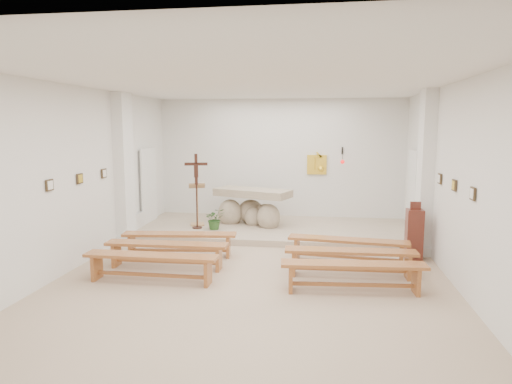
% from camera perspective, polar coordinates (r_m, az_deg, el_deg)
% --- Properties ---
extents(ground, '(7.00, 10.00, 0.00)m').
position_cam_1_polar(ground, '(8.57, -0.21, -10.36)').
color(ground, tan).
rests_on(ground, ground).
extents(wall_left, '(0.02, 10.00, 3.50)m').
position_cam_1_polar(wall_left, '(9.35, -21.88, 1.61)').
color(wall_left, silver).
rests_on(wall_left, ground).
extents(wall_right, '(0.02, 10.00, 3.50)m').
position_cam_1_polar(wall_right, '(8.41, 24.02, 0.81)').
color(wall_right, silver).
rests_on(wall_right, ground).
extents(wall_back, '(7.00, 0.02, 3.50)m').
position_cam_1_polar(wall_back, '(13.11, 3.02, 3.93)').
color(wall_back, silver).
rests_on(wall_back, ground).
extents(ceiling, '(7.00, 10.00, 0.02)m').
position_cam_1_polar(ceiling, '(8.15, -0.23, 13.56)').
color(ceiling, silver).
rests_on(ceiling, wall_back).
extents(sanctuary_platform, '(6.98, 3.00, 0.15)m').
position_cam_1_polar(sanctuary_platform, '(11.89, 2.29, -4.68)').
color(sanctuary_platform, '#B8A38D').
rests_on(sanctuary_platform, ground).
extents(pilaster_left, '(0.26, 0.55, 3.50)m').
position_cam_1_polar(pilaster_left, '(11.07, -16.16, 2.82)').
color(pilaster_left, white).
rests_on(pilaster_left, ground).
extents(pilaster_right, '(0.26, 0.55, 3.50)m').
position_cam_1_polar(pilaster_right, '(10.31, 20.41, 2.25)').
color(pilaster_right, white).
rests_on(pilaster_right, ground).
extents(gold_wall_relief, '(0.55, 0.04, 0.55)m').
position_cam_1_polar(gold_wall_relief, '(13.04, 7.61, 3.41)').
color(gold_wall_relief, yellow).
rests_on(gold_wall_relief, wall_back).
extents(sanctuary_lamp, '(0.11, 0.36, 0.44)m').
position_cam_1_polar(sanctuary_lamp, '(12.78, 10.76, 3.95)').
color(sanctuary_lamp, black).
rests_on(sanctuary_lamp, wall_back).
extents(station_frame_left_front, '(0.03, 0.20, 0.20)m').
position_cam_1_polar(station_frame_left_front, '(8.67, -24.40, 0.79)').
color(station_frame_left_front, '#3C2D1A').
rests_on(station_frame_left_front, wall_left).
extents(station_frame_left_mid, '(0.03, 0.20, 0.20)m').
position_cam_1_polar(station_frame_left_mid, '(9.52, -21.17, 1.57)').
color(station_frame_left_mid, '#3C2D1A').
rests_on(station_frame_left_mid, wall_left).
extents(station_frame_left_rear, '(0.03, 0.20, 0.20)m').
position_cam_1_polar(station_frame_left_rear, '(10.40, -18.48, 2.22)').
color(station_frame_left_rear, '#3C2D1A').
rests_on(station_frame_left_rear, wall_left).
extents(station_frame_right_front, '(0.03, 0.20, 0.20)m').
position_cam_1_polar(station_frame_right_front, '(7.64, 25.46, -0.18)').
color(station_frame_right_front, '#3C2D1A').
rests_on(station_frame_right_front, wall_right).
extents(station_frame_right_mid, '(0.03, 0.20, 0.20)m').
position_cam_1_polar(station_frame_right_mid, '(8.60, 23.52, 0.78)').
color(station_frame_right_mid, '#3C2D1A').
rests_on(station_frame_right_mid, wall_right).
extents(station_frame_right_rear, '(0.03, 0.20, 0.20)m').
position_cam_1_polar(station_frame_right_rear, '(9.56, 21.97, 1.56)').
color(station_frame_right_rear, '#3C2D1A').
rests_on(station_frame_right_rear, wall_right).
extents(radiator_left, '(0.10, 0.85, 0.52)m').
position_cam_1_polar(radiator_left, '(11.95, -14.76, -3.93)').
color(radiator_left, silver).
rests_on(radiator_left, ground).
extents(radiator_right, '(0.10, 0.85, 0.52)m').
position_cam_1_polar(radiator_right, '(11.23, 19.59, -4.91)').
color(radiator_right, silver).
rests_on(radiator_right, ground).
extents(altar, '(2.15, 1.41, 1.03)m').
position_cam_1_polar(altar, '(12.08, -0.53, -2.18)').
color(altar, tan).
rests_on(altar, sanctuary_platform).
extents(lectern, '(0.49, 0.44, 1.16)m').
position_cam_1_polar(lectern, '(12.03, -7.37, -1.45)').
color(lectern, tan).
rests_on(lectern, sanctuary_platform).
extents(crucifix_stand, '(0.57, 0.25, 1.90)m').
position_cam_1_polar(crucifix_stand, '(11.58, -7.46, 0.80)').
color(crucifix_stand, '#361911').
rests_on(crucifix_stand, sanctuary_platform).
extents(potted_plant, '(0.62, 0.59, 0.54)m').
position_cam_1_polar(potted_plant, '(11.54, -5.16, -3.35)').
color(potted_plant, '#285220').
rests_on(potted_plant, sanctuary_platform).
extents(donation_pedestal, '(0.33, 0.33, 1.21)m').
position_cam_1_polar(donation_pedestal, '(9.94, 19.15, -5.00)').
color(donation_pedestal, '#5B231A').
rests_on(donation_pedestal, ground).
extents(bench_left_front, '(2.41, 0.64, 0.50)m').
position_cam_1_polar(bench_left_front, '(9.79, -9.52, -5.79)').
color(bench_left_front, '#B06933').
rests_on(bench_left_front, ground).
extents(bench_right_front, '(2.41, 0.65, 0.50)m').
position_cam_1_polar(bench_right_front, '(9.35, 11.41, -6.51)').
color(bench_right_front, '#B06933').
rests_on(bench_right_front, ground).
extents(bench_left_second, '(2.39, 0.43, 0.50)m').
position_cam_1_polar(bench_left_second, '(9.05, -11.10, -7.01)').
color(bench_left_second, '#B06933').
rests_on(bench_left_second, ground).
extents(bench_right_second, '(2.39, 0.46, 0.50)m').
position_cam_1_polar(bench_right_second, '(8.57, 11.70, -7.89)').
color(bench_right_second, '#B06933').
rests_on(bench_right_second, ground).
extents(bench_left_third, '(2.38, 0.39, 0.50)m').
position_cam_1_polar(bench_left_third, '(8.31, -12.98, -8.44)').
color(bench_left_third, '#B06933').
rests_on(bench_left_third, ground).
extents(bench_right_third, '(2.40, 0.57, 0.50)m').
position_cam_1_polar(bench_right_third, '(7.79, 12.05, -9.55)').
color(bench_right_third, '#B06933').
rests_on(bench_right_third, ground).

